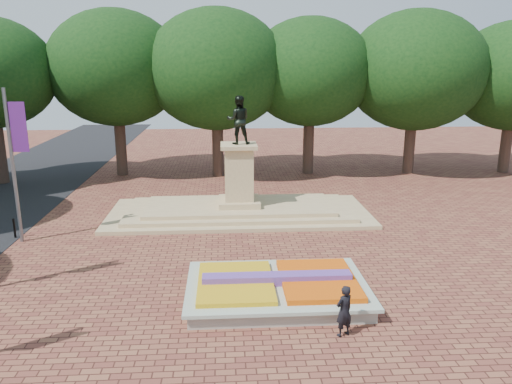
{
  "coord_description": "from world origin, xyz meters",
  "views": [
    {
      "loc": [
        -0.77,
        -17.98,
        8.03
      ],
      "look_at": [
        0.68,
        4.44,
        2.2
      ],
      "focal_mm": 35.0,
      "sensor_mm": 36.0,
      "label": 1
    }
  ],
  "objects": [
    {
      "name": "monument",
      "position": [
        0.0,
        8.0,
        0.88
      ],
      "size": [
        14.0,
        6.0,
        6.4
      ],
      "color": "tan",
      "rests_on": "ground"
    },
    {
      "name": "pedestrian",
      "position": [
        2.75,
        -4.59,
        0.81
      ],
      "size": [
        0.71,
        0.62,
        1.62
      ],
      "primitive_type": "imported",
      "rotation": [
        0.0,
        0.0,
        3.63
      ],
      "color": "black",
      "rests_on": "ground"
    },
    {
      "name": "flower_bed",
      "position": [
        1.03,
        -2.0,
        0.38
      ],
      "size": [
        6.3,
        4.3,
        0.91
      ],
      "color": "gray",
      "rests_on": "ground"
    },
    {
      "name": "ground",
      "position": [
        0.0,
        0.0,
        0.0
      ],
      "size": [
        90.0,
        90.0,
        0.0
      ],
      "primitive_type": "plane",
      "color": "brown",
      "rests_on": "ground"
    },
    {
      "name": "tree_row_back",
      "position": [
        2.33,
        18.0,
        6.67
      ],
      "size": [
        44.8,
        8.8,
        10.43
      ],
      "color": "#34241C",
      "rests_on": "ground"
    }
  ]
}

